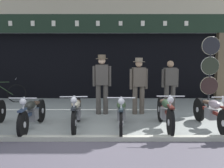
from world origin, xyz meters
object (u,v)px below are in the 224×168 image
Objects in this scene: motorcycle_center at (122,112)px; salesman_left at (103,81)px; motorcycle_center_right at (166,111)px; motorcycle_right at (213,112)px; motorcycle_center_left at (78,111)px; shopkeeper_center at (140,83)px; motorcycle_left at (34,113)px; leaning_bicycle at (2,93)px; advert_board_near at (52,58)px; salesman_right at (171,83)px; advert_board_far at (26,61)px; tyre_sign_pole at (211,67)px.

salesman_left is at bearing -69.33° from motorcycle_center.
motorcycle_right is (1.13, -0.01, -0.01)m from motorcycle_center_right.
motorcycle_center_left is at bearing 66.61° from salesman_left.
shopkeeper_center is at bearing -140.38° from motorcycle_center_left.
leaning_bicycle is (-2.15, 3.41, -0.04)m from motorcycle_left.
motorcycle_center_left is at bearing -2.06° from motorcycle_center.
shopkeeper_center is (0.58, 1.61, 0.54)m from motorcycle_center.
motorcycle_center is 1.01× the size of motorcycle_right.
advert_board_near is (-1.59, 4.36, 1.19)m from motorcycle_center_left.
shopkeeper_center is 1.14m from salesman_right.
leaning_bicycle is (-5.40, 3.32, -0.06)m from motorcycle_center_right.
motorcycle_center_right is at bearing -5.90° from motorcycle_right.
shopkeeper_center is 1.54× the size of advert_board_far.
motorcycle_center_left is 4.79m from advert_board_near.
salesman_left is at bearing 2.40° from salesman_right.
advert_board_far is (-6.79, 1.88, 0.13)m from tyre_sign_pole.
motorcycle_center is (2.17, 0.04, 0.00)m from motorcycle_left.
motorcycle_left is at bearing -4.38° from motorcycle_right.
motorcycle_center_left is 0.98× the size of motorcycle_right.
motorcycle_center_left is 1.25× the size of salesman_right.
tyre_sign_pole is 6.06m from advert_board_near.
salesman_right is at bearing -169.86° from salesman_left.
motorcycle_center is at bearing 36.79° from leaning_bicycle.
advert_board_far is (-1.57, 4.49, 1.10)m from motorcycle_left.
salesman_right is 1.60m from tyre_sign_pole.
shopkeeper_center is 4.38m from advert_board_near.
salesman_right reaches higher than motorcycle_center_left.
leaning_bicycle is (-7.37, 0.80, -1.02)m from tyre_sign_pole.
shopkeeper_center is 1.54× the size of advert_board_near.
leaning_bicycle is at bearing -56.25° from motorcycle_left.
shopkeeper_center is 2.69m from tyre_sign_pole.
motorcycle_right is at bearing 176.66° from motorcycle_center_left.
tyre_sign_pole is 1.40× the size of leaning_bicycle.
advert_board_far is 1.67m from leaning_bicycle.
motorcycle_center is 1.78m from salesman_left.
shopkeeper_center reaches higher than salesman_right.
motorcycle_left is at bearing -70.73° from advert_board_far.
leaning_bicycle is (-3.79, 1.78, -0.64)m from salesman_left.
tyre_sign_pole is (4.16, 2.48, 0.97)m from motorcycle_center_left.
salesman_left is (-2.75, 1.55, 0.59)m from motorcycle_right.
motorcycle_center_left is 0.98× the size of motorcycle_center_right.
motorcycle_right is 3.21m from salesman_left.
motorcycle_center_right is 1.00× the size of motorcycle_right.
tyre_sign_pole is at bearing -15.48° from advert_board_far.
leaning_bicycle is at bearing -146.27° from advert_board_near.
salesman_right is (-0.60, 2.03, 0.47)m from motorcycle_right.
motorcycle_left is at bearing 4.20° from motorcycle_center_left.
shopkeeper_center is at bearing -40.79° from advert_board_near.
advert_board_far is 0.65× the size of leaning_bicycle.
advert_board_far is (-5.35, 2.38, 0.62)m from salesman_right.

